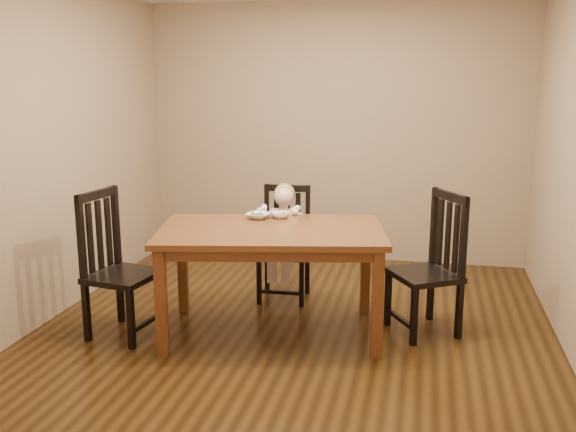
% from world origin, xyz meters
% --- Properties ---
extents(room, '(4.01, 4.01, 2.71)m').
position_xyz_m(room, '(0.00, 0.00, 1.35)').
color(room, '#452A0E').
rests_on(room, ground).
extents(dining_table, '(1.84, 1.31, 0.84)m').
position_xyz_m(dining_table, '(-0.16, -0.19, 0.74)').
color(dining_table, '#512813').
rests_on(dining_table, room).
extents(chair_child, '(0.45, 0.43, 1.00)m').
position_xyz_m(chair_child, '(-0.24, 0.63, 0.48)').
color(chair_child, black).
rests_on(chair_child, room).
extents(chair_left, '(0.53, 0.55, 1.12)m').
position_xyz_m(chair_left, '(-1.31, -0.45, 0.54)').
color(chair_left, black).
rests_on(chair_left, room).
extents(chair_right, '(0.63, 0.64, 1.10)m').
position_xyz_m(chair_right, '(1.03, 0.11, 0.53)').
color(chair_right, black).
rests_on(chair_right, room).
extents(toddler, '(0.34, 0.42, 0.56)m').
position_xyz_m(toddler, '(-0.24, 0.58, 0.62)').
color(toddler, white).
rests_on(toddler, chair_child).
extents(bowl_peas, '(0.21, 0.21, 0.04)m').
position_xyz_m(bowl_peas, '(-0.34, 0.11, 0.86)').
color(bowl_peas, white).
rests_on(bowl_peas, dining_table).
extents(bowl_veg, '(0.20, 0.20, 0.05)m').
position_xyz_m(bowl_veg, '(-0.17, 0.17, 0.86)').
color(bowl_veg, white).
rests_on(bowl_veg, dining_table).
extents(fork, '(0.07, 0.11, 0.05)m').
position_xyz_m(fork, '(-0.38, 0.08, 0.88)').
color(fork, silver).
rests_on(fork, bowl_peas).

